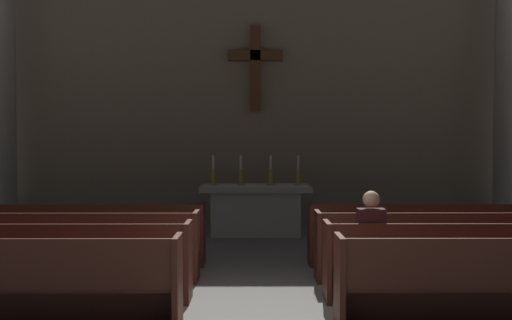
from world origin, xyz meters
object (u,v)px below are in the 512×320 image
candlestick_outer_right (298,176)px  pew_left_row_2 (38,262)px  altar (256,209)px  pew_right_row_2 (476,261)px  pew_right_row_3 (448,246)px  candlestick_inner_left (241,176)px  candlestick_inner_right (271,176)px  lone_worshipper (370,243)px  pew_left_row_3 (65,246)px  pew_left_row_4 (86,234)px  candlestick_outer_left (213,176)px  column_right_fourth (512,93)px  pew_left_row_1 (3,282)px  pew_right_row_4 (427,234)px

candlestick_outer_right → pew_left_row_2: bearing=-123.5°
pew_left_row_2 → altar: altar is taller
pew_right_row_2 → pew_right_row_3: 1.08m
candlestick_inner_left → candlestick_inner_right: same height
candlestick_inner_left → lone_worshipper: bearing=-72.4°
pew_left_row_3 → pew_left_row_4: same height
candlestick_outer_left → candlestick_inner_left: same height
altar → lone_worshipper: bearing=-75.5°
lone_worshipper → pew_left_row_2: bearing=-179.4°
pew_left_row_3 → pew_right_row_2: (5.20, -1.08, 0.00)m
candlestick_outer_left → altar: bearing=0.0°
pew_right_row_2 → column_right_fourth: (2.88, 6.10, 2.43)m
candlestick_inner_left → lone_worshipper: candlestick_inner_left is taller
pew_left_row_1 → pew_right_row_2: size_ratio=1.00×
pew_right_row_2 → pew_left_row_3: bearing=168.3°
pew_left_row_1 → lone_worshipper: 4.10m
candlestick_inner_right → candlestick_inner_left: bearing=180.0°
candlestick_inner_right → pew_right_row_3: bearing=-60.8°
pew_left_row_4 → candlestick_outer_left: size_ratio=6.08×
altar → candlestick_outer_left: bearing=180.0°
candlestick_outer_left → candlestick_outer_right: (1.70, 0.00, 0.00)m
pew_right_row_3 → column_right_fourth: bearing=60.2°
pew_right_row_4 → candlestick_inner_right: size_ratio=6.08×
pew_left_row_1 → candlestick_inner_right: (2.90, 6.29, 0.72)m
candlestick_outer_left → candlestick_inner_right: 1.15m
candlestick_inner_left → candlestick_outer_right: bearing=0.0°
pew_left_row_1 → pew_left_row_4: same height
pew_left_row_3 → candlestick_inner_left: size_ratio=6.08×
pew_left_row_3 → candlestick_inner_left: bearing=60.8°
pew_right_row_2 → candlestick_inner_left: candlestick_inner_left is taller
pew_left_row_3 → pew_right_row_3: 5.20m
candlestick_inner_left → lone_worshipper: (1.64, -5.17, -0.50)m
pew_left_row_2 → candlestick_outer_left: 5.54m
pew_right_row_4 → lone_worshipper: lone_worshipper is taller
pew_left_row_2 → pew_left_row_1: bearing=-90.0°
pew_left_row_1 → candlestick_outer_right: size_ratio=6.08×
altar → pew_right_row_4: bearing=-49.5°
pew_left_row_2 → candlestick_inner_right: (2.90, 5.21, 0.72)m
pew_left_row_2 → altar: size_ratio=1.64×
pew_right_row_4 → candlestick_outer_right: 3.59m
candlestick_inner_right → lone_worshipper: bearing=-78.6°
lone_worshipper → pew_left_row_1: bearing=-164.1°
altar → candlestick_inner_left: 0.73m
pew_right_row_3 → candlestick_outer_right: 4.54m
lone_worshipper → candlestick_inner_right: bearing=101.4°
pew_left_row_4 → pew_right_row_2: size_ratio=1.00×
lone_worshipper → candlestick_outer_left: bearing=112.9°
candlestick_inner_right → candlestick_outer_right: same height
candlestick_outer_right → candlestick_inner_left: bearing=180.0°
candlestick_outer_left → candlestick_inner_left: (0.55, 0.00, 0.00)m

